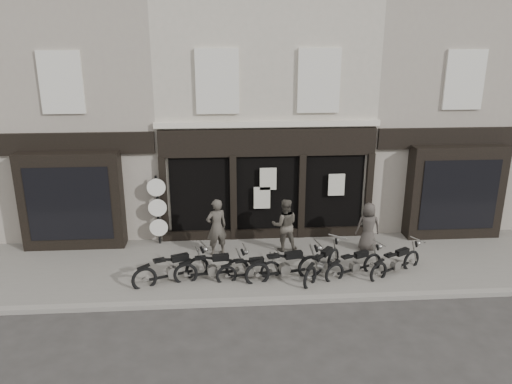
{
  "coord_description": "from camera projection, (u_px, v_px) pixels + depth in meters",
  "views": [
    {
      "loc": [
        -1.52,
        -12.91,
        6.88
      ],
      "look_at": [
        -0.49,
        1.6,
        2.19
      ],
      "focal_mm": 35.0,
      "sensor_mm": 36.0,
      "label": 1
    }
  ],
  "objects": [
    {
      "name": "motorcycle_0",
      "position": [
        172.0,
        271.0,
        14.08
      ],
      "size": [
        2.14,
        1.12,
        1.08
      ],
      "rotation": [
        0.0,
        0.0,
        0.38
      ],
      "color": "black",
      "rests_on": "ground"
    },
    {
      "name": "man_left",
      "position": [
        217.0,
        227.0,
        15.61
      ],
      "size": [
        0.79,
        0.66,
        1.85
      ],
      "primitive_type": "imported",
      "rotation": [
        0.0,
        0.0,
        3.51
      ],
      "color": "#403B34",
      "rests_on": "pavement"
    },
    {
      "name": "central_building",
      "position": [
        261.0,
        109.0,
        18.86
      ],
      "size": [
        7.3,
        6.22,
        8.34
      ],
      "color": "#BAAFA0",
      "rests_on": "ground"
    },
    {
      "name": "kerb",
      "position": [
        282.0,
        300.0,
        13.26
      ],
      "size": [
        30.0,
        0.25,
        0.13
      ],
      "primitive_type": "cube",
      "color": "gray",
      "rests_on": "ground_plane"
    },
    {
      "name": "neighbour_left",
      "position": [
        89.0,
        112.0,
        18.39
      ],
      "size": [
        5.6,
        6.73,
        8.34
      ],
      "color": "gray",
      "rests_on": "ground"
    },
    {
      "name": "pavement",
      "position": [
        273.0,
        265.0,
        15.3
      ],
      "size": [
        30.0,
        4.2,
        0.12
      ],
      "primitive_type": "cube",
      "color": "#68645C",
      "rests_on": "ground_plane"
    },
    {
      "name": "motorcycle_1",
      "position": [
        213.0,
        270.0,
        14.21
      ],
      "size": [
        2.17,
        0.61,
        1.04
      ],
      "rotation": [
        0.0,
        0.0,
        0.13
      ],
      "color": "black",
      "rests_on": "ground"
    },
    {
      "name": "ground_plane",
      "position": [
        277.0,
        280.0,
        14.46
      ],
      "size": [
        90.0,
        90.0,
        0.0
      ],
      "primitive_type": "plane",
      "color": "#2D2B28",
      "rests_on": "ground"
    },
    {
      "name": "man_right",
      "position": [
        368.0,
        227.0,
        15.99
      ],
      "size": [
        0.78,
        0.51,
        1.59
      ],
      "primitive_type": "imported",
      "rotation": [
        0.0,
        0.0,
        3.14
      ],
      "color": "#3A3530",
      "rests_on": "pavement"
    },
    {
      "name": "motorcycle_4",
      "position": [
        322.0,
        266.0,
        14.45
      ],
      "size": [
        1.53,
        1.82,
        1.03
      ],
      "rotation": [
        0.0,
        0.0,
        0.9
      ],
      "color": "black",
      "rests_on": "ground"
    },
    {
      "name": "motorcycle_5",
      "position": [
        355.0,
        266.0,
        14.48
      ],
      "size": [
        1.89,
        1.07,
        0.97
      ],
      "rotation": [
        0.0,
        0.0,
        0.41
      ],
      "color": "black",
      "rests_on": "ground"
    },
    {
      "name": "advert_sign_post",
      "position": [
        158.0,
        213.0,
        16.36
      ],
      "size": [
        0.6,
        0.39,
        2.47
      ],
      "rotation": [
        0.0,
        0.0,
        0.07
      ],
      "color": "black",
      "rests_on": "ground"
    },
    {
      "name": "motorcycle_3",
      "position": [
        285.0,
        268.0,
        14.22
      ],
      "size": [
        2.3,
        0.84,
        1.12
      ],
      "rotation": [
        0.0,
        0.0,
        0.22
      ],
      "color": "black",
      "rests_on": "ground"
    },
    {
      "name": "motorcycle_6",
      "position": [
        396.0,
        264.0,
        14.58
      ],
      "size": [
        1.87,
        1.26,
        0.99
      ],
      "rotation": [
        0.0,
        0.0,
        0.52
      ],
      "color": "black",
      "rests_on": "ground"
    },
    {
      "name": "motorcycle_2",
      "position": [
        250.0,
        271.0,
        14.24
      ],
      "size": [
        1.89,
        0.6,
        0.91
      ],
      "rotation": [
        0.0,
        0.0,
        0.17
      ],
      "color": "black",
      "rests_on": "ground"
    },
    {
      "name": "man_centre",
      "position": [
        285.0,
        225.0,
        15.94
      ],
      "size": [
        0.86,
        0.68,
        1.73
      ],
      "primitive_type": "imported",
      "rotation": [
        0.0,
        0.0,
        3.12
      ],
      "color": "#48433A",
      "rests_on": "pavement"
    },
    {
      "name": "neighbour_right",
      "position": [
        424.0,
        109.0,
        19.26
      ],
      "size": [
        5.6,
        6.73,
        8.34
      ],
      "color": "gray",
      "rests_on": "ground"
    }
  ]
}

